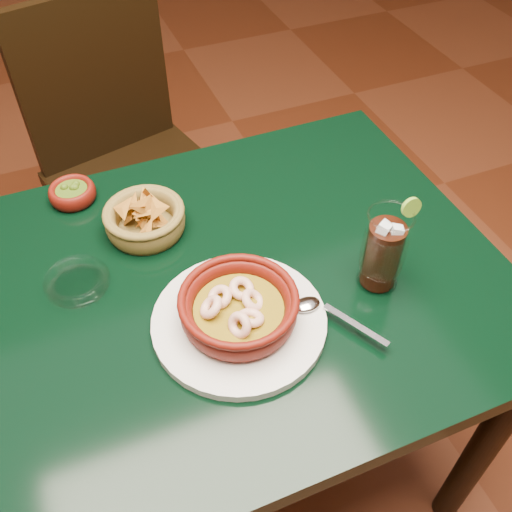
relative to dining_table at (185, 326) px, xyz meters
name	(u,v)px	position (x,y,z in m)	size (l,w,h in m)	color
ground	(206,467)	(0.00, 0.00, -0.65)	(7.00, 7.00, 0.00)	#471C0C
dining_table	(185,326)	(0.00, 0.00, 0.00)	(1.20, 0.80, 0.75)	black
dining_chair	(129,161)	(0.04, 0.71, -0.12)	(0.54, 0.54, 0.97)	black
shrimp_plate	(239,312)	(0.07, -0.11, 0.13)	(0.36, 0.30, 0.08)	silver
chip_basket	(145,219)	(-0.01, 0.18, 0.13)	(0.19, 0.19, 0.11)	olive
guacamole_ramekin	(72,193)	(-0.13, 0.33, 0.12)	(0.12, 0.12, 0.04)	#500D07
cola_drink	(384,251)	(0.34, -0.11, 0.18)	(0.16, 0.16, 0.19)	white
glass_ashtray	(77,282)	(-0.16, 0.08, 0.11)	(0.13, 0.13, 0.03)	white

